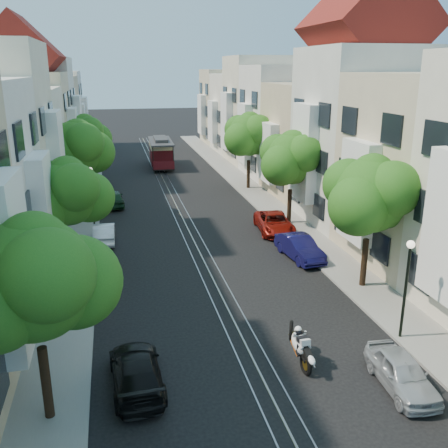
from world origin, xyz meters
TOP-DOWN VIEW (x-y plane):
  - ground at (0.00, 28.00)m, footprint 200.00×200.00m
  - sidewalk_east at (7.25, 28.00)m, footprint 2.50×80.00m
  - sidewalk_west at (-7.25, 28.00)m, footprint 2.50×80.00m
  - rail_left at (-0.55, 28.00)m, footprint 0.06×80.00m
  - rail_slot at (0.00, 28.00)m, footprint 0.06×80.00m
  - rail_right at (0.55, 28.00)m, footprint 0.06×80.00m
  - lane_line at (0.00, 28.00)m, footprint 0.08×80.00m
  - townhouses_east at (11.87, 27.91)m, footprint 7.75×72.00m
  - townhouses_west at (-11.87, 27.91)m, footprint 7.75×72.00m
  - tree_e_b at (7.26, 8.98)m, footprint 4.93×4.08m
  - tree_e_c at (7.26, 19.98)m, footprint 4.84×3.99m
  - tree_e_d at (7.26, 30.98)m, footprint 5.01×4.16m
  - tree_w_a at (-7.14, 1.98)m, footprint 4.93×4.08m
  - tree_w_b at (-7.14, 13.98)m, footprint 4.72×3.87m
  - tree_w_c at (-7.14, 24.98)m, footprint 5.13×4.28m
  - tree_w_d at (-7.14, 35.98)m, footprint 4.84×3.99m
  - lamp_east at (6.30, 4.00)m, footprint 0.32×0.32m
  - lamp_west at (-6.30, 22.00)m, footprint 0.32×0.32m
  - sportbike_rider at (1.59, 3.16)m, footprint 0.56×2.19m
  - cable_car at (0.50, 43.47)m, footprint 2.65×7.81m
  - parked_car_e_near at (4.52, 1.04)m, footprint 1.65×3.64m
  - parked_car_e_mid at (5.51, 13.45)m, footprint 1.89×4.20m
  - parked_car_e_far at (5.60, 18.45)m, footprint 2.58×4.84m
  - parked_car_w_near at (-4.42, 3.10)m, footprint 1.91×4.31m
  - parked_car_w_mid at (-5.60, 18.89)m, footprint 1.35×3.73m
  - parked_car_w_far at (-4.92, 27.49)m, footprint 1.80×3.93m

SIDE VIEW (x-z plane):
  - ground at x=0.00m, z-range 0.00..0.00m
  - lane_line at x=0.00m, z-range 0.00..0.01m
  - rail_left at x=-0.55m, z-range 0.00..0.02m
  - rail_slot at x=0.00m, z-range 0.00..0.02m
  - rail_right at x=0.55m, z-range 0.00..0.02m
  - sidewalk_east at x=7.25m, z-range 0.00..0.12m
  - sidewalk_west at x=-7.25m, z-range 0.00..0.12m
  - parked_car_e_near at x=4.52m, z-range 0.00..1.21m
  - parked_car_w_mid at x=-5.60m, z-range 0.00..1.22m
  - parked_car_w_near at x=-4.42m, z-range 0.00..1.23m
  - parked_car_e_far at x=5.60m, z-range 0.00..1.30m
  - parked_car_w_far at x=-4.92m, z-range 0.00..1.31m
  - parked_car_e_mid at x=5.51m, z-range 0.00..1.34m
  - sportbike_rider at x=1.59m, z-range 0.09..1.60m
  - cable_car at x=0.50m, z-range 0.27..3.25m
  - lamp_east at x=6.30m, z-range 0.77..4.93m
  - lamp_west at x=-6.30m, z-range 0.77..4.93m
  - tree_w_b at x=-7.14m, z-range 1.26..7.53m
  - tree_e_c at x=7.26m, z-range 1.34..7.86m
  - tree_w_d at x=-7.14m, z-range 1.34..7.86m
  - tree_e_b at x=7.26m, z-range 1.39..8.07m
  - tree_w_a at x=-7.14m, z-range 1.39..8.07m
  - tree_e_d at x=7.26m, z-range 1.44..8.29m
  - tree_w_c at x=-7.14m, z-range 1.52..8.62m
  - townhouses_west at x=-11.87m, z-range -0.80..10.96m
  - townhouses_east at x=11.87m, z-range -0.82..11.18m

